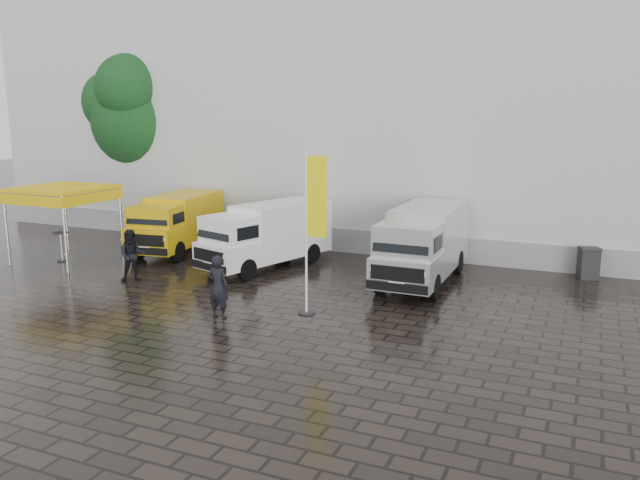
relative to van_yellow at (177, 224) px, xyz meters
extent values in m
plane|color=black|center=(7.41, -5.14, -1.18)|extent=(120.00, 120.00, 0.00)
cube|color=silver|center=(9.41, 10.86, 4.82)|extent=(44.00, 16.00, 12.00)
cube|color=gray|center=(9.41, 2.81, -0.68)|extent=(44.00, 0.15, 1.00)
cylinder|color=silver|center=(-4.54, -1.56, 0.21)|extent=(0.10, 0.10, 2.79)
cylinder|color=silver|center=(-1.58, -1.56, 0.21)|extent=(0.10, 0.10, 2.79)
cylinder|color=silver|center=(-4.54, -4.52, 0.21)|extent=(0.10, 0.10, 2.79)
cylinder|color=silver|center=(-1.58, -4.52, 0.21)|extent=(0.10, 0.10, 2.79)
cube|color=yellow|center=(-3.06, -3.04, 1.70)|extent=(3.16, 3.16, 0.12)
cube|color=yellow|center=(-3.06, -4.60, 1.40)|extent=(3.11, 0.04, 0.40)
cylinder|color=black|center=(8.44, -5.32, -1.16)|extent=(0.50, 0.50, 0.04)
cylinder|color=white|center=(8.44, -5.32, 1.21)|extent=(0.07, 0.07, 4.78)
cube|color=#FFEB0D|center=(8.77, -5.32, 2.26)|extent=(0.60, 0.03, 2.30)
cylinder|color=black|center=(-5.02, 4.28, 1.05)|extent=(0.63, 0.63, 4.48)
sphere|color=#113517|center=(-5.02, 4.28, 4.19)|extent=(4.92, 4.92, 4.92)
sphere|color=#113517|center=(-5.62, 5.18, 6.20)|extent=(2.90, 2.90, 2.90)
cylinder|color=black|center=(-3.16, -3.23, -0.60)|extent=(0.60, 0.60, 1.16)
cube|color=black|center=(15.90, 2.27, -0.63)|extent=(0.84, 0.84, 1.12)
imported|color=black|center=(6.32, -6.69, -0.27)|extent=(0.68, 0.46, 1.84)
imported|color=black|center=(1.40, -4.48, -0.27)|extent=(1.12, 1.08, 1.82)
camera|label=1|loc=(15.78, -21.11, 4.55)|focal=35.00mm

